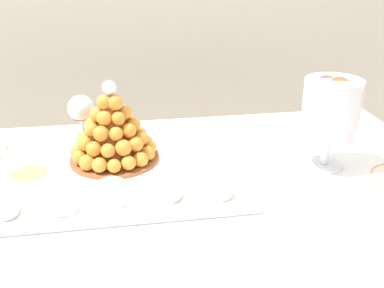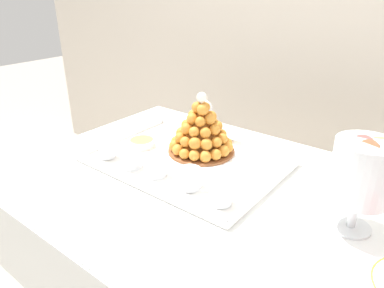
{
  "view_description": "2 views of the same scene",
  "coord_description": "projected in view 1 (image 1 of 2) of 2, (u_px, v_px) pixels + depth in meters",
  "views": [
    {
      "loc": [
        -0.15,
        -0.91,
        1.3
      ],
      "look_at": [
        -0.0,
        0.03,
        0.88
      ],
      "focal_mm": 41.93,
      "sensor_mm": 36.0,
      "label": 1
    },
    {
      "loc": [
        0.47,
        -0.74,
        1.32
      ],
      "look_at": [
        -0.12,
        0.01,
        0.89
      ],
      "focal_mm": 33.24,
      "sensor_mm": 36.0,
      "label": 2
    }
  ],
  "objects": [
    {
      "name": "dessert_cup_mid_left",
      "position": [
        64.0,
        198.0,
        0.92
      ],
      "size": [
        0.06,
        0.06,
        0.06
      ],
      "color": "silver",
      "rests_on": "serving_tray"
    },
    {
      "name": "croquembouche",
      "position": [
        113.0,
        132.0,
        1.12
      ],
      "size": [
        0.23,
        0.23,
        0.21
      ],
      "color": "brown",
      "rests_on": "serving_tray"
    },
    {
      "name": "dessert_cup_left",
      "position": [
        3.0,
        203.0,
        0.9
      ],
      "size": [
        0.05,
        0.05,
        0.06
      ],
      "color": "silver",
      "rests_on": "serving_tray"
    },
    {
      "name": "dessert_cup_right",
      "position": [
        219.0,
        184.0,
        0.98
      ],
      "size": [
        0.06,
        0.06,
        0.06
      ],
      "color": "silver",
      "rests_on": "serving_tray"
    },
    {
      "name": "creme_brulee_ramekin",
      "position": [
        30.0,
        177.0,
        1.03
      ],
      "size": [
        0.09,
        0.09,
        0.02
      ],
      "color": "white",
      "rests_on": "serving_tray"
    },
    {
      "name": "buffet_table",
      "position": [
        194.0,
        220.0,
        1.09
      ],
      "size": [
        1.32,
        0.87,
        0.79
      ],
      "color": "brown",
      "rests_on": "ground_plane"
    },
    {
      "name": "macaron_goblet",
      "position": [
        331.0,
        109.0,
        1.07
      ],
      "size": [
        0.14,
        0.14,
        0.24
      ],
      "color": "white",
      "rests_on": "buffet_table"
    },
    {
      "name": "serving_tray",
      "position": [
        116.0,
        176.0,
        1.08
      ],
      "size": [
        0.6,
        0.43,
        0.02
      ],
      "color": "white",
      "rests_on": "buffet_table"
    },
    {
      "name": "dessert_cup_mid_right",
      "position": [
        167.0,
        186.0,
        0.97
      ],
      "size": [
        0.06,
        0.06,
        0.06
      ],
      "color": "silver",
      "rests_on": "serving_tray"
    },
    {
      "name": "wine_glass",
      "position": [
        81.0,
        110.0,
        1.21
      ],
      "size": [
        0.07,
        0.07,
        0.15
      ],
      "color": "silver",
      "rests_on": "buffet_table"
    },
    {
      "name": "dessert_cup_centre",
      "position": [
        112.0,
        194.0,
        0.95
      ],
      "size": [
        0.06,
        0.06,
        0.05
      ],
      "color": "silver",
      "rests_on": "serving_tray"
    }
  ]
}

